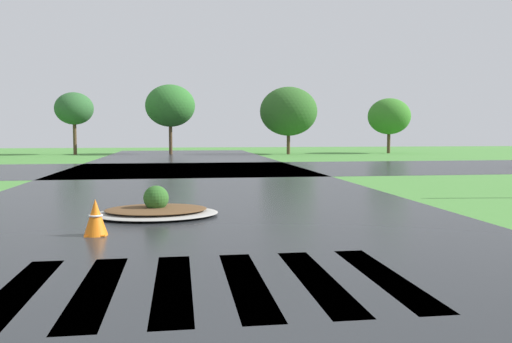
% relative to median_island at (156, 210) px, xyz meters
% --- Properties ---
extents(asphalt_roadway, '(11.84, 80.00, 0.01)m').
position_rel_median_island_xyz_m(asphalt_roadway, '(0.88, 1.03, -0.13)').
color(asphalt_roadway, '#232628').
rests_on(asphalt_roadway, ground).
extents(asphalt_cross_road, '(90.00, 10.66, 0.01)m').
position_rel_median_island_xyz_m(asphalt_cross_road, '(0.88, 14.63, -0.13)').
color(asphalt_cross_road, '#232628').
rests_on(asphalt_cross_road, ground).
extents(crosswalk_stripes, '(4.95, 2.95, 0.01)m').
position_rel_median_island_xyz_m(crosswalk_stripes, '(0.88, -5.41, -0.13)').
color(crosswalk_stripes, white).
rests_on(crosswalk_stripes, ground).
extents(median_island, '(2.75, 2.11, 0.68)m').
position_rel_median_island_xyz_m(median_island, '(0.00, 0.00, 0.00)').
color(median_island, '#9E9B93').
rests_on(median_island, ground).
extents(traffic_cone, '(0.43, 0.43, 0.67)m').
position_rel_median_island_xyz_m(traffic_cone, '(-0.99, -2.08, 0.19)').
color(traffic_cone, orange).
rests_on(traffic_cone, ground).
extents(background_treeline, '(47.17, 6.10, 6.00)m').
position_rel_median_island_xyz_m(background_treeline, '(-3.02, 31.74, 3.70)').
color(background_treeline, '#4C3823').
rests_on(background_treeline, ground).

